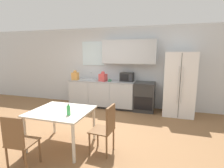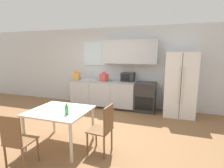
{
  "view_description": "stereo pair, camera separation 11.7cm",
  "coord_description": "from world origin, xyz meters",
  "px_view_note": "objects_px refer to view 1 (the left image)",
  "views": [
    {
      "loc": [
        1.82,
        -3.77,
        1.87
      ],
      "look_at": [
        0.49,
        0.51,
        1.05
      ],
      "focal_mm": 28.0,
      "sensor_mm": 36.0,
      "label": 1
    },
    {
      "loc": [
        1.93,
        -3.74,
        1.87
      ],
      "look_at": [
        0.49,
        0.51,
        1.05
      ],
      "focal_mm": 28.0,
      "sensor_mm": 36.0,
      "label": 2
    }
  ],
  "objects_px": {
    "dining_chair_side": "(107,126)",
    "microwave": "(127,77)",
    "drink_bottle": "(68,110)",
    "coffee_mug": "(110,80)",
    "oven_range": "(144,97)",
    "dining_chair_near": "(18,140)",
    "refrigerator": "(179,84)",
    "dining_table": "(61,115)"
  },
  "relations": [
    {
      "from": "coffee_mug",
      "to": "dining_table",
      "type": "xyz_separation_m",
      "value": [
        -0.18,
        -2.53,
        -0.31
      ]
    },
    {
      "from": "dining_chair_side",
      "to": "dining_chair_near",
      "type": "bearing_deg",
      "value": 131.7
    },
    {
      "from": "oven_range",
      "to": "dining_chair_near",
      "type": "distance_m",
      "value": 3.86
    },
    {
      "from": "coffee_mug",
      "to": "dining_chair_near",
      "type": "distance_m",
      "value": 3.46
    },
    {
      "from": "oven_range",
      "to": "dining_chair_side",
      "type": "relative_size",
      "value": 0.99
    },
    {
      "from": "dining_chair_side",
      "to": "drink_bottle",
      "type": "relative_size",
      "value": 4.17
    },
    {
      "from": "microwave",
      "to": "dining_chair_side",
      "type": "distance_m",
      "value": 2.85
    },
    {
      "from": "dining_table",
      "to": "dining_chair_side",
      "type": "height_order",
      "value": "dining_chair_side"
    },
    {
      "from": "microwave",
      "to": "dining_chair_near",
      "type": "distance_m",
      "value": 3.82
    },
    {
      "from": "coffee_mug",
      "to": "microwave",
      "type": "bearing_deg",
      "value": 26.3
    },
    {
      "from": "refrigerator",
      "to": "dining_chair_side",
      "type": "xyz_separation_m",
      "value": [
        -1.38,
        -2.61,
        -0.4
      ]
    },
    {
      "from": "dining_chair_near",
      "to": "dining_chair_side",
      "type": "relative_size",
      "value": 1.0
    },
    {
      "from": "microwave",
      "to": "drink_bottle",
      "type": "distance_m",
      "value": 3.01
    },
    {
      "from": "dining_table",
      "to": "drink_bottle",
      "type": "xyz_separation_m",
      "value": [
        0.28,
        -0.18,
        0.18
      ]
    },
    {
      "from": "dining_chair_side",
      "to": "microwave",
      "type": "bearing_deg",
      "value": 9.2
    },
    {
      "from": "oven_range",
      "to": "dining_chair_near",
      "type": "relative_size",
      "value": 0.99
    },
    {
      "from": "coffee_mug",
      "to": "dining_table",
      "type": "relative_size",
      "value": 0.1
    },
    {
      "from": "coffee_mug",
      "to": "oven_range",
      "type": "bearing_deg",
      "value": 7.04
    },
    {
      "from": "microwave",
      "to": "coffee_mug",
      "type": "xyz_separation_m",
      "value": [
        -0.52,
        -0.26,
        -0.1
      ]
    },
    {
      "from": "dining_chair_near",
      "to": "dining_chair_side",
      "type": "bearing_deg",
      "value": 33.49
    },
    {
      "from": "coffee_mug",
      "to": "dining_chair_side",
      "type": "distance_m",
      "value": 2.68
    },
    {
      "from": "drink_bottle",
      "to": "microwave",
      "type": "bearing_deg",
      "value": 81.86
    },
    {
      "from": "coffee_mug",
      "to": "dining_table",
      "type": "height_order",
      "value": "coffee_mug"
    },
    {
      "from": "drink_bottle",
      "to": "coffee_mug",
      "type": "bearing_deg",
      "value": 92.1
    },
    {
      "from": "microwave",
      "to": "oven_range",
      "type": "bearing_deg",
      "value": -11.06
    },
    {
      "from": "coffee_mug",
      "to": "dining_chair_near",
      "type": "xyz_separation_m",
      "value": [
        -0.39,
        -3.41,
        -0.42
      ]
    },
    {
      "from": "coffee_mug",
      "to": "dining_chair_side",
      "type": "relative_size",
      "value": 0.12
    },
    {
      "from": "refrigerator",
      "to": "dining_table",
      "type": "bearing_deg",
      "value": -131.57
    },
    {
      "from": "dining_chair_side",
      "to": "drink_bottle",
      "type": "height_order",
      "value": "drink_bottle"
    },
    {
      "from": "microwave",
      "to": "drink_bottle",
      "type": "height_order",
      "value": "microwave"
    },
    {
      "from": "dining_table",
      "to": "coffee_mug",
      "type": "bearing_deg",
      "value": 85.98
    },
    {
      "from": "refrigerator",
      "to": "microwave",
      "type": "relative_size",
      "value": 4.41
    },
    {
      "from": "microwave",
      "to": "dining_chair_near",
      "type": "relative_size",
      "value": 0.46
    },
    {
      "from": "oven_range",
      "to": "refrigerator",
      "type": "distance_m",
      "value": 1.12
    },
    {
      "from": "oven_range",
      "to": "drink_bottle",
      "type": "xyz_separation_m",
      "value": [
        -1.04,
        -2.85,
        0.37
      ]
    },
    {
      "from": "microwave",
      "to": "dining_chair_side",
      "type": "bearing_deg",
      "value": -85.08
    },
    {
      "from": "refrigerator",
      "to": "dining_chair_near",
      "type": "xyz_separation_m",
      "value": [
        -2.53,
        -3.5,
        -0.4
      ]
    },
    {
      "from": "coffee_mug",
      "to": "refrigerator",
      "type": "bearing_deg",
      "value": 2.24
    },
    {
      "from": "dining_table",
      "to": "dining_chair_near",
      "type": "distance_m",
      "value": 0.91
    },
    {
      "from": "oven_range",
      "to": "dining_chair_side",
      "type": "xyz_separation_m",
      "value": [
        -0.37,
        -2.67,
        0.08
      ]
    },
    {
      "from": "drink_bottle",
      "to": "refrigerator",
      "type": "bearing_deg",
      "value": 53.83
    },
    {
      "from": "oven_range",
      "to": "dining_chair_side",
      "type": "bearing_deg",
      "value": -97.89
    }
  ]
}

